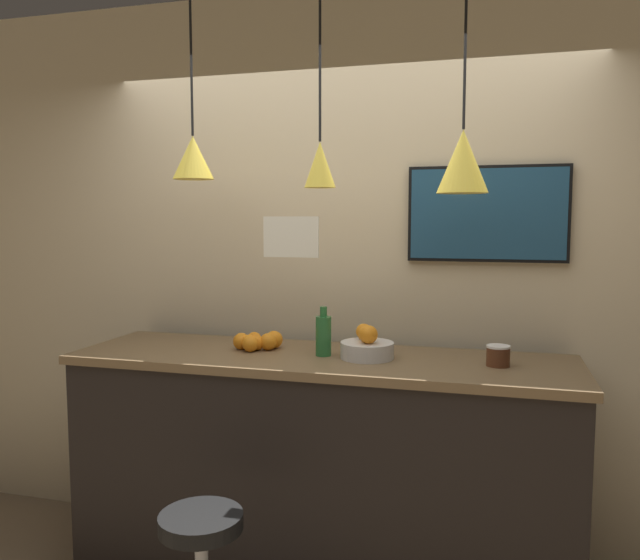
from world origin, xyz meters
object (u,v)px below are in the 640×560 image
Objects in this scene: mounted_tv at (487,214)px; spread_jar at (498,356)px; juice_bottle at (323,335)px; fruit_bowl at (367,346)px.

spread_jar is at bearing -80.55° from mounted_tv.
mounted_tv is at bearing 28.58° from juice_bottle.
fruit_bowl is 1.06× the size of juice_bottle.
juice_bottle is 0.30× the size of mounted_tv.
juice_bottle is 0.98m from mounted_tv.
mounted_tv reaches higher than spread_jar.
juice_bottle reaches higher than fruit_bowl.
juice_bottle is 0.78m from spread_jar.
spread_jar is (0.57, 0.00, -0.01)m from fruit_bowl.
mounted_tv is (-0.06, 0.39, 0.61)m from spread_jar.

